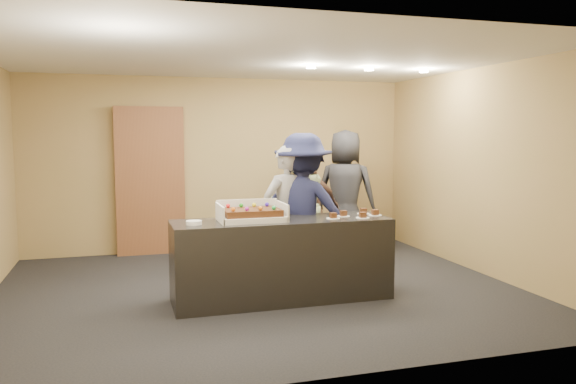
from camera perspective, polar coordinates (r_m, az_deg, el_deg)
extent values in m
plane|color=black|center=(6.74, -2.92, -9.86)|extent=(6.00, 6.00, 0.00)
plane|color=silver|center=(6.54, -3.05, 13.53)|extent=(6.00, 6.00, 0.00)
cube|color=#978049|center=(8.95, -6.73, 2.81)|extent=(6.00, 0.04, 2.70)
cube|color=#978049|center=(4.13, 5.16, -0.88)|extent=(6.00, 0.04, 2.70)
cube|color=#978049|center=(7.77, 19.08, 2.04)|extent=(0.04, 5.00, 2.70)
cube|color=black|center=(6.24, -0.61, -6.89)|extent=(2.40, 0.72, 0.90)
cube|color=brown|center=(8.76, -13.82, 1.09)|extent=(1.02, 0.15, 2.24)
cube|color=white|center=(6.07, -3.72, -2.66)|extent=(0.69, 0.48, 0.06)
cube|color=white|center=(5.99, -6.93, -2.18)|extent=(0.02, 0.48, 0.19)
cube|color=white|center=(6.14, -0.59, -1.94)|extent=(0.02, 0.48, 0.19)
cube|color=white|center=(6.29, -4.20, -1.67)|extent=(0.69, 0.02, 0.21)
cube|color=#3D1D0E|center=(6.06, -3.72, -2.05)|extent=(0.60, 0.42, 0.07)
sphere|color=red|center=(6.15, -6.11, -1.41)|extent=(0.05, 0.05, 0.05)
sphere|color=#1B9318|center=(6.18, -4.78, -1.36)|extent=(0.05, 0.05, 0.05)
sphere|color=yellow|center=(6.21, -3.46, -1.32)|extent=(0.05, 0.05, 0.05)
sphere|color=#361AE3|center=(6.24, -2.15, -1.27)|extent=(0.05, 0.05, 0.05)
sphere|color=orange|center=(5.86, -5.60, -1.77)|extent=(0.05, 0.05, 0.05)
sphere|color=purple|center=(5.89, -4.20, -1.71)|extent=(0.05, 0.05, 0.05)
sphere|color=orange|center=(5.92, -2.82, -1.66)|extent=(0.05, 0.05, 0.05)
sphere|color=green|center=(5.96, -1.46, -1.61)|extent=(0.05, 0.05, 0.05)
cylinder|color=white|center=(5.89, -9.54, -3.09)|extent=(0.16, 0.16, 0.04)
cylinder|color=white|center=(6.22, 4.61, -2.69)|extent=(0.15, 0.15, 0.01)
cube|color=#3D1D0E|center=(6.22, 4.61, -2.38)|extent=(0.07, 0.06, 0.06)
cylinder|color=white|center=(6.40, 5.65, -2.46)|extent=(0.15, 0.15, 0.01)
cube|color=#3D1D0E|center=(6.39, 5.66, -2.16)|extent=(0.07, 0.06, 0.06)
cylinder|color=white|center=(6.30, 7.59, -2.62)|extent=(0.15, 0.15, 0.01)
cube|color=#3D1D0E|center=(6.29, 7.59, -2.31)|extent=(0.07, 0.06, 0.06)
cylinder|color=white|center=(6.63, 7.66, -2.19)|extent=(0.15, 0.15, 0.01)
cube|color=#3D1D0E|center=(6.62, 7.67, -1.90)|extent=(0.07, 0.06, 0.06)
cylinder|color=white|center=(6.51, 8.83, -2.35)|extent=(0.15, 0.15, 0.01)
cube|color=#3D1D0E|center=(6.51, 8.84, -2.06)|extent=(0.07, 0.06, 0.06)
imported|color=#9D9DA2|center=(6.64, -0.25, -2.58)|extent=(0.73, 0.62, 1.70)
imported|color=gray|center=(7.51, 1.01, -1.41)|extent=(0.85, 0.66, 1.75)
imported|color=#191D41|center=(6.69, 1.50, -1.91)|extent=(1.37, 1.15, 1.84)
imported|color=brown|center=(7.88, 2.26, -1.85)|extent=(0.94, 0.48, 1.53)
imported|color=#232428|center=(8.52, 5.85, -0.07)|extent=(1.10, 1.03, 1.89)
cylinder|color=#FFEAC6|center=(7.24, 2.33, 12.56)|extent=(0.12, 0.12, 0.03)
cylinder|color=#FFEAC6|center=(7.53, 8.24, 12.25)|extent=(0.12, 0.12, 0.03)
cylinder|color=#FFEAC6|center=(7.89, 13.64, 11.85)|extent=(0.12, 0.12, 0.03)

